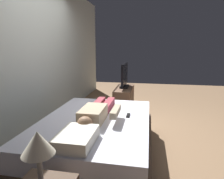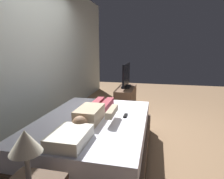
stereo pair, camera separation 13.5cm
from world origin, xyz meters
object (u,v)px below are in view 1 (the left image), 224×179
Objects in this scene: lamp at (38,144)px; person at (97,112)px; tv at (124,76)px; tv_stand at (124,97)px; bed at (96,138)px; pillow at (77,138)px; remote at (128,115)px.

person is at bearing -1.35° from lamp.
person is 2.31m from tv.
lamp is at bearing 178.20° from tv_stand.
lamp reaches higher than bed.
tv_stand is 3.71m from lamp.
person is at bearing 177.94° from tv.
pillow is 1.14× the size of lamp.
tv is (3.04, -0.09, 0.18)m from pillow.
bed is 2.34× the size of tv.
bed reaches higher than tv_stand.
tv reaches higher than tv_stand.
pillow reaches higher than tv_stand.
tv is (2.15, 0.32, 0.24)m from remote.
tv is at bearing 8.53° from remote.
bed is at bearing 177.78° from tv.
person is at bearing -14.62° from bed.
remote is (0.15, -0.40, -0.07)m from person.
person reaches higher than bed.
person is 0.44m from remote.
lamp is at bearing 177.74° from pillow.
bed is 0.78m from pillow.
remote is at bearing -171.47° from tv.
pillow is 3.20× the size of remote.
remote is 2.19m from tv_stand.
remote is 0.36× the size of lamp.
lamp is at bearing 163.86° from remote.
pillow is 0.74m from person.
lamp is (-1.51, 0.44, 0.30)m from remote.
bed is at bearing 0.00° from pillow.
pillow reaches higher than remote.
pillow is at bearing -2.26° from lamp.
tv_stand is (2.15, 0.32, -0.30)m from remote.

